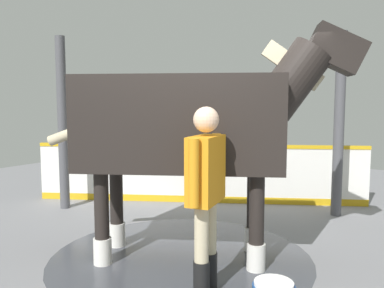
% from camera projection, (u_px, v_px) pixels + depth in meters
% --- Properties ---
extents(ground_plane, '(16.00, 16.00, 0.02)m').
position_uv_depth(ground_plane, '(195.00, 264.00, 4.37)').
color(ground_plane, gray).
extents(wet_patch, '(3.00, 3.00, 0.00)m').
position_uv_depth(wet_patch, '(181.00, 257.00, 4.55)').
color(wet_patch, '#42444C').
rests_on(wet_patch, ground).
extents(barrier_wall, '(5.32, 2.69, 1.05)m').
position_uv_depth(barrier_wall, '(199.00, 176.00, 7.06)').
color(barrier_wall, white).
rests_on(barrier_wall, ground).
extents(roof_post_near, '(0.16, 0.16, 2.88)m').
position_uv_depth(roof_post_near, '(339.00, 125.00, 6.13)').
color(roof_post_near, '#4C4C51').
rests_on(roof_post_near, ground).
extents(roof_post_far, '(0.16, 0.16, 2.88)m').
position_uv_depth(roof_post_far, '(63.00, 124.00, 6.57)').
color(roof_post_far, '#4C4C51').
rests_on(roof_post_far, ground).
extents(horse, '(3.26, 1.95, 2.62)m').
position_uv_depth(horse, '(190.00, 125.00, 4.39)').
color(horse, black).
rests_on(horse, ground).
extents(handler, '(0.31, 0.68, 1.74)m').
position_uv_depth(handler, '(206.00, 186.00, 3.59)').
color(handler, black).
rests_on(handler, ground).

